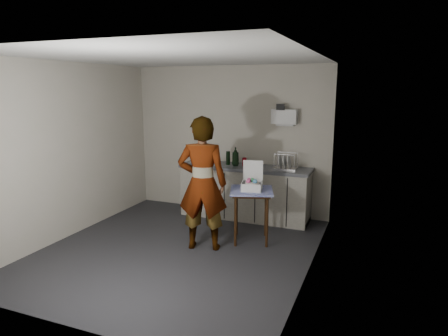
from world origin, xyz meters
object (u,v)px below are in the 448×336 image
at_px(side_table, 251,196).
at_px(dark_bottle, 228,158).
at_px(standing_man, 202,184).
at_px(dish_rack, 285,165).
at_px(bakery_box, 252,184).
at_px(soda_can, 244,162).
at_px(paper_towel, 199,155).
at_px(soap_bottle, 235,156).
at_px(kitchen_counter, 245,193).

height_order(side_table, dark_bottle, dark_bottle).
relative_size(standing_man, dark_bottle, 7.89).
xyz_separation_m(standing_man, dish_rack, (0.79, 1.54, 0.04)).
relative_size(dark_bottle, bakery_box, 0.58).
xyz_separation_m(side_table, bakery_box, (0.01, -0.01, 0.19)).
bearing_deg(dark_bottle, soda_can, 4.33).
bearing_deg(paper_towel, soap_bottle, -0.74).
height_order(standing_man, soda_can, standing_man).
xyz_separation_m(standing_man, paper_towel, (-0.76, 1.49, 0.11)).
xyz_separation_m(dish_rack, bakery_box, (-0.24, -1.05, -0.10)).
bearing_deg(side_table, soda_can, 96.21).
bearing_deg(soap_bottle, bakery_box, -58.09).
relative_size(soap_bottle, paper_towel, 1.17).
xyz_separation_m(standing_man, soap_bottle, (-0.06, 1.48, 0.14)).
height_order(dark_bottle, dish_rack, dish_rack).
height_order(standing_man, soap_bottle, standing_man).
height_order(dark_bottle, paper_towel, paper_towel).
xyz_separation_m(standing_man, bakery_box, (0.56, 0.49, -0.06)).
height_order(side_table, soda_can, soda_can).
relative_size(side_table, paper_towel, 2.85).
distance_m(standing_man, dark_bottle, 1.52).
distance_m(paper_towel, bakery_box, 1.66).
relative_size(soap_bottle, dark_bottle, 1.35).
xyz_separation_m(soda_can, paper_towel, (-0.85, -0.04, 0.06)).
bearing_deg(paper_towel, bakery_box, -37.12).
bearing_deg(dark_bottle, standing_man, -82.23).
distance_m(kitchen_counter, dark_bottle, 0.68).
xyz_separation_m(side_table, standing_man, (-0.55, -0.50, 0.25)).
bearing_deg(dish_rack, side_table, -103.15).
bearing_deg(soda_can, kitchen_counter, -45.62).
bearing_deg(dish_rack, standing_man, -117.27).
relative_size(soda_can, paper_towel, 0.50).
relative_size(side_table, dark_bottle, 3.30).
bearing_deg(kitchen_counter, bakery_box, -66.27).
bearing_deg(bakery_box, soap_bottle, 109.46).
height_order(dark_bottle, bakery_box, bakery_box).
xyz_separation_m(standing_man, soda_can, (0.09, 1.52, 0.05)).
distance_m(standing_man, dish_rack, 1.73).
bearing_deg(dark_bottle, paper_towel, -178.36).
height_order(side_table, bakery_box, bakery_box).
bearing_deg(standing_man, dark_bottle, -98.02).
height_order(side_table, soap_bottle, soap_bottle).
relative_size(kitchen_counter, soda_can, 16.32).
bearing_deg(dish_rack, soap_bottle, -175.93).
distance_m(soda_can, bakery_box, 1.14).
height_order(soap_bottle, paper_towel, soap_bottle).
relative_size(dark_bottle, paper_towel, 0.86).
height_order(kitchen_counter, dark_bottle, dark_bottle).
distance_m(soap_bottle, bakery_box, 1.18).
bearing_deg(soda_can, bakery_box, -65.55).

